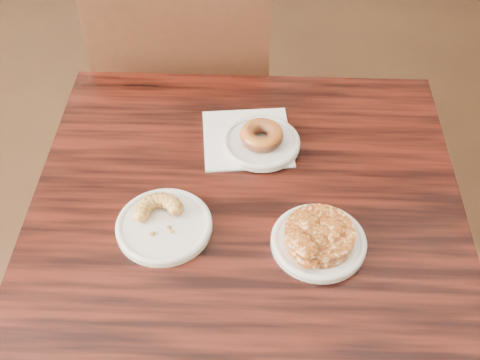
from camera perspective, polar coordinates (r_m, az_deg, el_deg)
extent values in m
cube|color=black|center=(1.40, 0.50, -12.69)|extent=(0.97, 0.97, 0.75)
cube|color=white|center=(1.22, 0.68, 3.95)|extent=(0.20, 0.20, 0.00)
cylinder|color=silver|center=(1.20, 2.03, 3.52)|extent=(0.15, 0.15, 0.01)
cylinder|color=white|center=(1.07, -7.20, -4.37)|extent=(0.17, 0.17, 0.01)
cylinder|color=white|center=(1.05, 7.45, -5.87)|extent=(0.16, 0.16, 0.01)
torus|color=brown|center=(1.19, 2.06, 4.27)|extent=(0.09, 0.09, 0.03)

